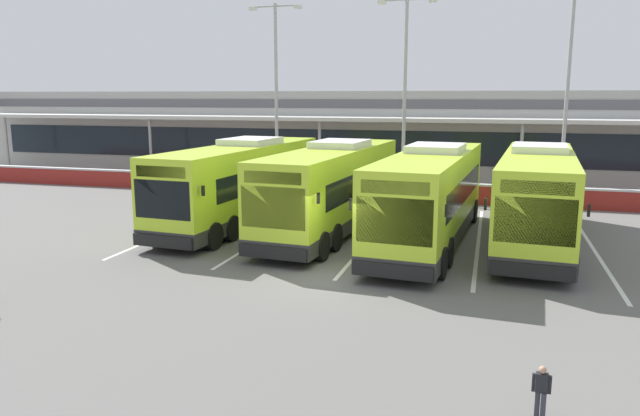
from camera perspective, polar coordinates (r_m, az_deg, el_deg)
The scene contains 16 objects.
ground_plane at distance 19.20m, azimuth 1.76°, elevation -6.52°, with size 200.00×200.00×0.00m, color #605E5B.
terminal_building at distance 44.99m, azimuth 10.36°, elevation 7.11°, with size 70.00×13.00×6.00m.
red_barrier_wall at distance 32.99m, azimuth 8.01°, elevation 1.64°, with size 60.00×0.40×1.10m.
coach_bus_leftmost at distance 26.96m, azimuth -7.49°, elevation 2.29°, with size 3.65×12.30×3.78m.
coach_bus_left_centre at distance 25.22m, azimuth 1.23°, elevation 1.80°, with size 3.65×12.30×3.78m.
coach_bus_centre at distance 23.50m, azimuth 10.48°, elevation 0.97°, with size 3.65×12.30×3.78m.
coach_bus_right_centre at distance 24.60m, azimuth 20.02°, elevation 0.93°, with size 3.65×12.30×3.78m.
bay_stripe_far_west at distance 27.65m, azimuth -12.17°, elevation -1.41°, with size 0.14×13.00×0.01m, color silver.
bay_stripe_west at distance 25.95m, azimuth -3.96°, elevation -1.98°, with size 0.14×13.00×0.01m, color silver.
bay_stripe_mid_west at distance 24.86m, azimuth 5.19°, elevation -2.56°, with size 0.14×13.00×0.01m, color silver.
bay_stripe_centre at distance 24.45m, azimuth 14.91°, elevation -3.11°, with size 0.14×13.00×0.01m, color silver.
bay_stripe_mid_east at distance 24.75m, azimuth 24.68°, elevation -3.57°, with size 0.14×13.00×0.01m, color silver.
pedestrian_child at distance 11.71m, azimuth 20.40°, elevation -16.05°, with size 0.33×0.20×1.00m.
lamp_post_west at distance 36.54m, azimuth -4.21°, elevation 11.61°, with size 3.24×0.28×11.00m.
lamp_post_centre at distance 34.35m, azimuth 8.12°, elevation 11.59°, with size 3.24×0.28×11.00m.
lamp_post_east at distance 34.30m, azimuth 22.61°, elevation 10.90°, with size 3.24×0.28×11.00m.
Camera 1 is at (4.51, -17.78, 5.68)m, focal length 33.46 mm.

